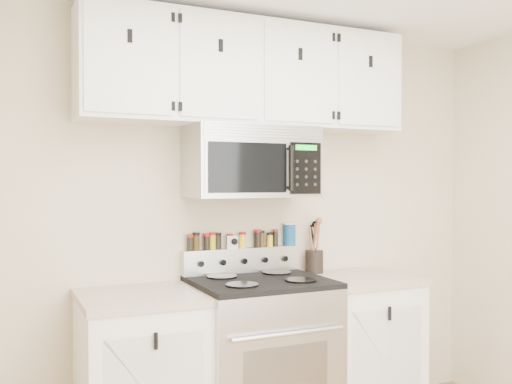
% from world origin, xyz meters
% --- Properties ---
extents(back_wall, '(3.50, 0.01, 2.50)m').
position_xyz_m(back_wall, '(0.00, 1.75, 1.25)').
color(back_wall, '#BEAD8F').
rests_on(back_wall, floor).
extents(range, '(0.76, 0.65, 1.10)m').
position_xyz_m(range, '(0.00, 1.43, 0.49)').
color(range, '#B7B7BA').
rests_on(range, floor).
extents(base_cabinet_left, '(0.64, 0.62, 0.92)m').
position_xyz_m(base_cabinet_left, '(-0.69, 1.45, 0.46)').
color(base_cabinet_left, white).
rests_on(base_cabinet_left, floor).
extents(base_cabinet_right, '(0.64, 0.62, 0.92)m').
position_xyz_m(base_cabinet_right, '(0.69, 1.45, 0.46)').
color(base_cabinet_right, white).
rests_on(base_cabinet_right, floor).
extents(microwave, '(0.76, 0.44, 0.42)m').
position_xyz_m(microwave, '(0.00, 1.55, 1.63)').
color(microwave, '#9E9EA3').
rests_on(microwave, back_wall).
extents(upper_cabinets, '(2.00, 0.35, 0.62)m').
position_xyz_m(upper_cabinets, '(-0.00, 1.58, 2.15)').
color(upper_cabinets, white).
rests_on(upper_cabinets, back_wall).
extents(utensil_crock, '(0.12, 0.12, 0.34)m').
position_xyz_m(utensil_crock, '(0.50, 1.66, 1.01)').
color(utensil_crock, black).
rests_on(utensil_crock, base_cabinet_right).
extents(kitchen_timer, '(0.08, 0.08, 0.08)m').
position_xyz_m(kitchen_timer, '(-0.06, 1.71, 1.14)').
color(kitchen_timer, white).
rests_on(kitchen_timer, range).
extents(salt_canister, '(0.08, 0.08, 0.15)m').
position_xyz_m(salt_canister, '(0.34, 1.71, 1.17)').
color(salt_canister, '#135086').
rests_on(salt_canister, range).
extents(spice_jar_0, '(0.04, 0.04, 0.10)m').
position_xyz_m(spice_jar_0, '(-0.33, 1.71, 1.15)').
color(spice_jar_0, black).
rests_on(spice_jar_0, range).
extents(spice_jar_1, '(0.04, 0.04, 0.11)m').
position_xyz_m(spice_jar_1, '(-0.29, 1.71, 1.15)').
color(spice_jar_1, '#3D2B0E').
rests_on(spice_jar_1, range).
extents(spice_jar_2, '(0.04, 0.04, 0.10)m').
position_xyz_m(spice_jar_2, '(-0.23, 1.71, 1.15)').
color(spice_jar_2, black).
rests_on(spice_jar_2, range).
extents(spice_jar_3, '(0.04, 0.04, 0.10)m').
position_xyz_m(spice_jar_3, '(-0.19, 1.71, 1.15)').
color(spice_jar_3, gold).
rests_on(spice_jar_3, range).
extents(spice_jar_4, '(0.04, 0.04, 0.10)m').
position_xyz_m(spice_jar_4, '(-0.15, 1.71, 1.15)').
color(spice_jar_4, black).
rests_on(spice_jar_4, range).
extents(spice_jar_5, '(0.04, 0.04, 0.09)m').
position_xyz_m(spice_jar_5, '(-0.07, 1.71, 1.15)').
color(spice_jar_5, '#453010').
rests_on(spice_jar_5, range).
extents(spice_jar_6, '(0.04, 0.04, 0.10)m').
position_xyz_m(spice_jar_6, '(0.01, 1.71, 1.15)').
color(spice_jar_6, yellow).
rests_on(spice_jar_6, range).
extents(spice_jar_7, '(0.05, 0.05, 0.11)m').
position_xyz_m(spice_jar_7, '(0.11, 1.71, 1.16)').
color(spice_jar_7, black).
rests_on(spice_jar_7, range).
extents(spice_jar_8, '(0.04, 0.04, 0.10)m').
position_xyz_m(spice_jar_8, '(0.14, 1.71, 1.15)').
color(spice_jar_8, '#442D10').
rests_on(spice_jar_8, range).
extents(spice_jar_9, '(0.04, 0.04, 0.09)m').
position_xyz_m(spice_jar_9, '(0.20, 1.71, 1.15)').
color(spice_jar_9, yellow).
rests_on(spice_jar_9, range).
extents(spice_jar_10, '(0.04, 0.04, 0.11)m').
position_xyz_m(spice_jar_10, '(0.24, 1.71, 1.16)').
color(spice_jar_10, black).
rests_on(spice_jar_10, range).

